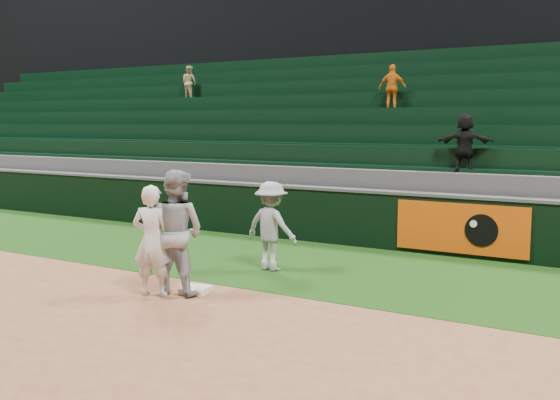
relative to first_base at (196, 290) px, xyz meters
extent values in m
plane|color=brown|center=(0.00, -0.34, -0.05)|extent=(70.00, 70.00, 0.00)
cube|color=#13340D|center=(0.00, 2.66, -0.04)|extent=(36.00, 4.20, 0.01)
cube|color=black|center=(0.00, 17.11, 5.95)|extent=(40.00, 12.00, 12.00)
cube|color=silver|center=(0.00, 0.00, 0.00)|extent=(0.46, 0.46, 0.09)
imported|color=white|center=(-0.48, -0.45, 0.82)|extent=(0.73, 0.59, 1.74)
imported|color=#9799A1|center=(-0.26, -0.13, 0.93)|extent=(1.00, 0.80, 1.96)
imported|color=#8F909B|center=(0.26, 1.91, 0.77)|extent=(1.10, 0.70, 1.62)
cube|color=black|center=(0.00, 4.86, 0.55)|extent=(36.00, 0.35, 1.20)
cube|color=#D84C0A|center=(3.00, 4.67, 0.55)|extent=(2.60, 0.05, 1.00)
cylinder|color=black|center=(3.40, 4.64, 0.55)|extent=(0.64, 0.02, 0.64)
cylinder|color=white|center=(3.25, 4.62, 0.67)|extent=(0.14, 0.02, 0.14)
cube|color=#424244|center=(0.00, 4.86, 1.17)|extent=(36.00, 0.40, 0.06)
cube|color=#3C3C3F|center=(0.00, 5.59, 0.78)|extent=(36.00, 0.85, 1.65)
cube|color=black|center=(0.00, 5.84, 1.85)|extent=(36.00, 0.14, 0.50)
cube|color=black|center=(0.00, 5.67, 1.64)|extent=(36.00, 0.45, 0.08)
cube|color=#3C3C3F|center=(0.00, 6.44, 1.00)|extent=(36.00, 0.85, 2.10)
cube|color=black|center=(0.00, 6.69, 2.30)|extent=(36.00, 0.14, 0.50)
cube|color=black|center=(0.00, 6.52, 2.09)|extent=(36.00, 0.45, 0.08)
cube|color=#3C3C3F|center=(0.00, 7.29, 1.23)|extent=(36.00, 0.85, 2.55)
cube|color=black|center=(0.00, 7.54, 2.75)|extent=(36.00, 0.14, 0.50)
cube|color=black|center=(0.00, 7.37, 2.54)|extent=(36.00, 0.45, 0.08)
cube|color=#3C3C3F|center=(0.00, 8.14, 1.45)|extent=(36.00, 0.85, 3.00)
cube|color=black|center=(0.00, 8.39, 3.20)|extent=(36.00, 0.14, 0.50)
cube|color=black|center=(0.00, 8.22, 2.99)|extent=(36.00, 0.45, 0.08)
cube|color=#3C3C3F|center=(0.00, 8.99, 1.68)|extent=(36.00, 0.85, 3.45)
cube|color=black|center=(0.00, 9.24, 3.65)|extent=(36.00, 0.14, 0.50)
cube|color=black|center=(0.00, 9.07, 3.44)|extent=(36.00, 0.45, 0.08)
cube|color=#3C3C3F|center=(0.00, 9.84, 1.90)|extent=(36.00, 0.85, 3.90)
cube|color=black|center=(0.00, 10.09, 4.10)|extent=(36.00, 0.14, 0.50)
cube|color=black|center=(0.00, 9.92, 3.89)|extent=(36.00, 0.45, 0.08)
cube|color=#3C3C3F|center=(0.00, 10.69, 2.13)|extent=(36.00, 0.85, 4.35)
cube|color=black|center=(0.00, 10.94, 4.55)|extent=(36.00, 0.14, 0.50)
cube|color=black|center=(0.00, 10.77, 4.34)|extent=(36.00, 0.45, 0.08)
imported|color=#CA6713|center=(0.28, 8.10, 3.55)|extent=(0.74, 0.39, 1.20)
imported|color=black|center=(2.81, 5.55, 2.22)|extent=(1.17, 0.49, 1.23)
imported|color=tan|center=(-7.07, 8.95, 3.96)|extent=(0.59, 0.49, 1.11)
camera|label=1|loc=(5.96, -7.68, 2.63)|focal=40.00mm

